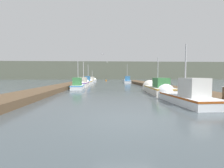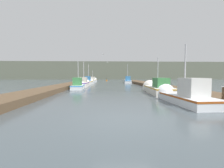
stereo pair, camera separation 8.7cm
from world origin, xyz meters
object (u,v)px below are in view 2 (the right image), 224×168
at_px(seagull_1, 107,62).
at_px(mooring_piling_1, 204,93).
at_px(fishing_boat_5, 127,81).
at_px(fishing_boat_4, 89,82).
at_px(fishing_boat_3, 84,83).
at_px(fishing_boat_6, 93,80).
at_px(fishing_boat_1, 156,88).
at_px(fishing_boat_2, 79,85).
at_px(fishing_boat_0, 183,96).
at_px(channel_buoy, 107,80).
at_px(mooring_piling_0, 224,97).
at_px(seagull_lead, 103,54).

bearing_deg(seagull_1, mooring_piling_1, 36.35).
bearing_deg(fishing_boat_5, mooring_piling_1, -82.94).
bearing_deg(fishing_boat_4, fishing_boat_3, -89.51).
bearing_deg(fishing_boat_6, fishing_boat_1, -68.90).
height_order(fishing_boat_2, fishing_boat_5, fishing_boat_5).
xyz_separation_m(fishing_boat_5, mooring_piling_1, (0.85, -25.89, 0.15)).
relative_size(fishing_boat_0, seagull_1, 8.90).
distance_m(fishing_boat_4, mooring_piling_1, 22.48).
bearing_deg(fishing_boat_5, seagull_1, -125.82).
bearing_deg(channel_buoy, fishing_boat_3, -99.28).
bearing_deg(seagull_1, fishing_boat_2, 0.36).
xyz_separation_m(fishing_boat_5, mooring_piling_0, (0.99, -27.29, 0.10)).
relative_size(channel_buoy, seagull_lead, 1.83).
bearing_deg(fishing_boat_6, mooring_piling_0, -70.76).
bearing_deg(channel_buoy, seagull_lead, -92.27).
distance_m(fishing_boat_0, fishing_boat_2, 13.04).
distance_m(fishing_boat_2, fishing_boat_6, 20.76).
xyz_separation_m(fishing_boat_3, mooring_piling_1, (9.38, -15.07, 0.12)).
relative_size(fishing_boat_2, fishing_boat_6, 0.78).
height_order(mooring_piling_1, channel_buoy, mooring_piling_1).
distance_m(fishing_boat_2, fishing_boat_3, 4.73).
xyz_separation_m(fishing_boat_2, fishing_boat_3, (0.02, 4.73, 0.06)).
height_order(fishing_boat_5, fishing_boat_6, fishing_boat_5).
height_order(fishing_boat_0, mooring_piling_1, fishing_boat_0).
distance_m(fishing_boat_0, fishing_boat_6, 31.95).
distance_m(mooring_piling_1, seagull_1, 21.50).
height_order(fishing_boat_2, seagull_lead, seagull_lead).
height_order(fishing_boat_3, mooring_piling_0, fishing_boat_3).
height_order(mooring_piling_0, seagull_lead, seagull_lead).
xyz_separation_m(fishing_boat_2, mooring_piling_1, (9.40, -10.34, 0.18)).
bearing_deg(mooring_piling_0, fishing_boat_1, 99.22).
height_order(fishing_boat_0, fishing_boat_4, fishing_boat_4).
bearing_deg(fishing_boat_5, channel_buoy, 116.99).
bearing_deg(fishing_boat_1, fishing_boat_6, 112.16).
bearing_deg(seagull_lead, fishing_boat_4, 168.81).
height_order(fishing_boat_6, mooring_piling_1, fishing_boat_6).
height_order(fishing_boat_5, seagull_lead, seagull_lead).
bearing_deg(fishing_boat_0, mooring_piling_1, -12.56).
bearing_deg(fishing_boat_0, fishing_boat_2, 125.98).
distance_m(fishing_boat_0, mooring_piling_1, 1.23).
bearing_deg(fishing_boat_2, seagull_lead, 66.58).
bearing_deg(fishing_boat_3, mooring_piling_0, -61.04).
relative_size(fishing_boat_6, channel_buoy, 6.06).
bearing_deg(fishing_boat_3, fishing_boat_6, 88.73).
distance_m(fishing_boat_1, fishing_boat_5, 20.27).
height_order(fishing_boat_2, mooring_piling_1, fishing_boat_2).
relative_size(mooring_piling_0, channel_buoy, 1.12).
distance_m(fishing_boat_6, mooring_piling_1, 32.47).
xyz_separation_m(mooring_piling_1, channel_buoy, (-5.65, 37.89, -0.46)).
height_order(fishing_boat_5, mooring_piling_0, fishing_boat_5).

